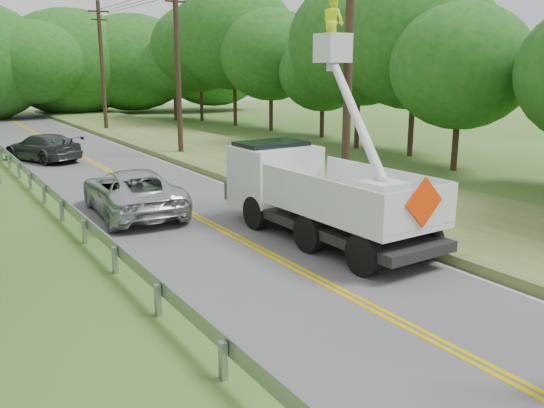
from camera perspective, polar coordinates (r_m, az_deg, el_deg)
ground at (r=11.68m, az=16.26°, el=-13.17°), size 140.00×140.00×0.00m
road at (r=22.84m, az=-10.71°, el=0.40°), size 7.20×96.00×0.03m
guardrail at (r=22.51m, az=-21.18°, el=0.92°), size 0.18×48.00×0.77m
utility_poles at (r=27.10m, az=-3.51°, el=13.88°), size 1.60×43.30×10.00m
tall_grass_verge at (r=26.16m, az=3.89°, el=2.60°), size 7.00×96.00×0.30m
treeline_right at (r=40.00m, az=4.32°, el=15.49°), size 11.87×53.46×12.26m
treeline_horizon at (r=63.76m, az=-25.33°, el=12.72°), size 55.45×14.40×11.81m
bucket_truck at (r=17.99m, az=3.53°, el=2.44°), size 3.99×7.79×7.40m
suv_silver at (r=20.77m, az=-13.81°, el=1.23°), size 3.13×6.01×1.62m
suv_darkgrey at (r=34.08m, az=-21.99°, el=5.29°), size 3.92×5.58×1.50m
yard_sign at (r=19.07m, az=16.87°, el=-1.06°), size 0.49×0.14×0.71m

